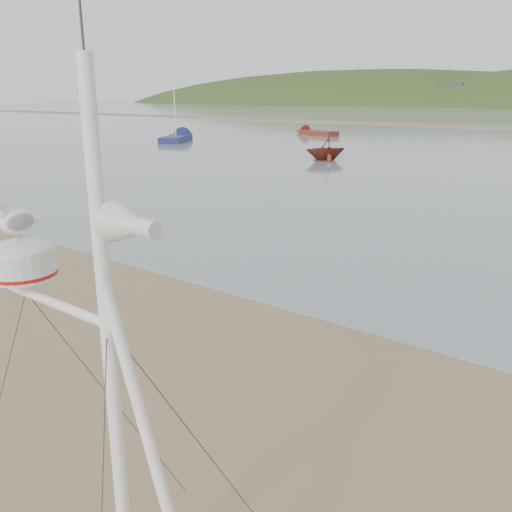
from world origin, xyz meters
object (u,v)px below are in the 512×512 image
Objects in this scene: mast_rig at (109,468)px; dinghy_red_far at (310,132)px; sailboat_blue_near at (181,137)px; boat_red at (326,139)px.

dinghy_red_far is (-27.69, 46.56, -0.95)m from mast_rig.
sailboat_blue_near reaches higher than dinghy_red_far.
mast_rig reaches higher than dinghy_red_far.
sailboat_blue_near is (-18.66, 5.76, -1.06)m from boat_red.
mast_rig is 1.95× the size of boat_red.
mast_rig is at bearing -45.25° from sailboat_blue_near.
mast_rig is at bearing -30.69° from boat_red.
mast_rig is at bearing -59.26° from dinghy_red_far.
boat_red is 22.86m from dinghy_red_far.
mast_rig is 31.44m from boat_red.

